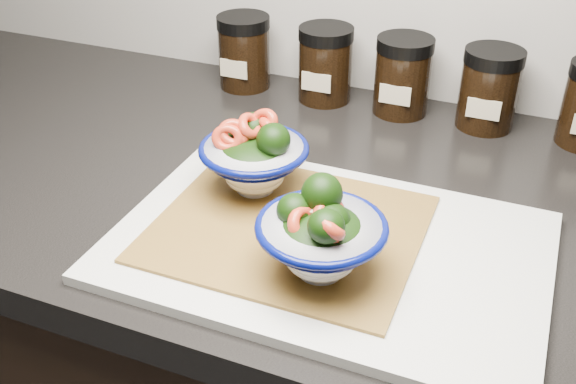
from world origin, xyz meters
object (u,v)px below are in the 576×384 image
at_px(cutting_board, 328,247).
at_px(spice_jar_a, 244,52).
at_px(spice_jar_b, 325,64).
at_px(bowl_right, 321,237).
at_px(spice_jar_c, 403,76).
at_px(spice_jar_d, 489,89).
at_px(bowl_left, 254,158).

height_order(cutting_board, spice_jar_a, spice_jar_a).
relative_size(cutting_board, spice_jar_b, 3.98).
distance_m(bowl_right, spice_jar_a, 0.50).
height_order(cutting_board, spice_jar_b, spice_jar_b).
height_order(spice_jar_b, spice_jar_c, same).
xyz_separation_m(bowl_right, spice_jar_d, (0.10, 0.41, -0.00)).
bearing_deg(bowl_right, cutting_board, 100.23).
distance_m(cutting_board, bowl_left, 0.14).
xyz_separation_m(cutting_board, bowl_right, (0.01, -0.05, 0.05)).
relative_size(bowl_left, spice_jar_b, 1.12).
bearing_deg(spice_jar_b, spice_jar_a, 180.00).
height_order(bowl_left, bowl_right, bowl_left).
xyz_separation_m(cutting_board, spice_jar_b, (-0.13, 0.36, 0.05)).
bearing_deg(bowl_right, spice_jar_a, 123.78).
relative_size(bowl_left, bowl_right, 0.99).
xyz_separation_m(cutting_board, spice_jar_d, (0.11, 0.36, 0.05)).
bearing_deg(spice_jar_d, spice_jar_b, 180.00).
distance_m(spice_jar_c, spice_jar_d, 0.12).
height_order(bowl_left, spice_jar_b, bowl_left).
xyz_separation_m(spice_jar_b, spice_jar_d, (0.24, 0.00, 0.00)).
relative_size(spice_jar_c, spice_jar_d, 1.00).
height_order(spice_jar_a, spice_jar_c, same).
distance_m(bowl_right, spice_jar_d, 0.43).
distance_m(spice_jar_b, spice_jar_c, 0.12).
relative_size(spice_jar_a, spice_jar_c, 1.00).
height_order(bowl_right, spice_jar_c, same).
bearing_deg(bowl_left, spice_jar_b, 93.77).
bearing_deg(spice_jar_a, bowl_left, -62.66).
bearing_deg(cutting_board, spice_jar_b, 110.16).
distance_m(bowl_left, spice_jar_c, 0.31).
bearing_deg(bowl_left, cutting_board, -29.32).
bearing_deg(spice_jar_a, spice_jar_c, 0.00).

